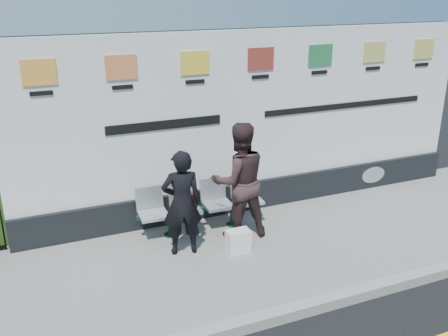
{
  "coord_description": "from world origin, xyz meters",
  "views": [
    {
      "loc": [
        -3.1,
        -3.31,
        3.77
      ],
      "look_at": [
        -0.46,
        2.98,
        1.25
      ],
      "focal_mm": 40.0,
      "sensor_mm": 36.0,
      "label": 1
    }
  ],
  "objects_px": {
    "billboard": "(257,134)",
    "woman_right": "(239,181)",
    "bench": "(202,218)",
    "woman_left": "(182,203)"
  },
  "relations": [
    {
      "from": "billboard",
      "to": "woman_right",
      "type": "height_order",
      "value": "billboard"
    },
    {
      "from": "billboard",
      "to": "bench",
      "type": "xyz_separation_m",
      "value": [
        -1.19,
        -0.53,
        -1.09
      ]
    },
    {
      "from": "billboard",
      "to": "woman_right",
      "type": "distance_m",
      "value": 1.21
    },
    {
      "from": "bench",
      "to": "woman_left",
      "type": "height_order",
      "value": "woman_left"
    },
    {
      "from": "billboard",
      "to": "woman_left",
      "type": "xyz_separation_m",
      "value": [
        -1.68,
        -1.06,
        -0.53
      ]
    },
    {
      "from": "woman_left",
      "to": "woman_right",
      "type": "relative_size",
      "value": 0.86
    },
    {
      "from": "billboard",
      "to": "woman_right",
      "type": "xyz_separation_m",
      "value": [
        -0.72,
        -0.89,
        -0.4
      ]
    },
    {
      "from": "bench",
      "to": "woman_left",
      "type": "bearing_deg",
      "value": -130.21
    },
    {
      "from": "billboard",
      "to": "woman_right",
      "type": "bearing_deg",
      "value": -129.04
    },
    {
      "from": "bench",
      "to": "woman_right",
      "type": "xyz_separation_m",
      "value": [
        0.47,
        -0.36,
        0.69
      ]
    }
  ]
}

